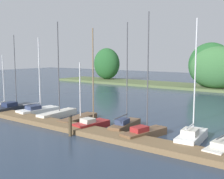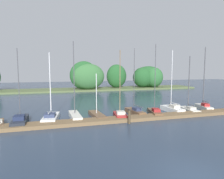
{
  "view_description": "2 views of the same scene",
  "coord_description": "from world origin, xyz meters",
  "px_view_note": "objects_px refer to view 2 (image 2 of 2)",
  "views": [
    {
      "loc": [
        13.85,
        -3.53,
        5.59
      ],
      "look_at": [
        2.22,
        12.35,
        3.13
      ],
      "focal_mm": 45.11,
      "sensor_mm": 36.0,
      "label": 1
    },
    {
      "loc": [
        -6.5,
        -7.74,
        5.41
      ],
      "look_at": [
        -0.54,
        12.96,
        3.16
      ],
      "focal_mm": 31.07,
      "sensor_mm": 36.0,
      "label": 2
    }
  ],
  "objects_px": {
    "mooring_piling_1": "(129,117)",
    "sailboat_10": "(203,106)",
    "sailboat_2": "(51,117)",
    "sailboat_3": "(75,115)",
    "sailboat_4": "(97,115)",
    "sailboat_1": "(20,120)",
    "sailboat_8": "(172,108)",
    "sailboat_5": "(120,114)",
    "sailboat_7": "(155,111)",
    "sailboat_6": "(134,111)",
    "sailboat_9": "(189,108)"
  },
  "relations": [
    {
      "from": "sailboat_10",
      "to": "sailboat_4",
      "type": "bearing_deg",
      "value": 104.36
    },
    {
      "from": "sailboat_8",
      "to": "sailboat_10",
      "type": "xyz_separation_m",
      "value": [
        4.93,
        0.03,
        0.11
      ]
    },
    {
      "from": "sailboat_8",
      "to": "sailboat_3",
      "type": "bearing_deg",
      "value": 85.54
    },
    {
      "from": "sailboat_3",
      "to": "sailboat_7",
      "type": "bearing_deg",
      "value": -97.96
    },
    {
      "from": "mooring_piling_1",
      "to": "sailboat_2",
      "type": "bearing_deg",
      "value": 155.33
    },
    {
      "from": "sailboat_4",
      "to": "sailboat_5",
      "type": "relative_size",
      "value": 0.66
    },
    {
      "from": "mooring_piling_1",
      "to": "sailboat_9",
      "type": "bearing_deg",
      "value": 18.37
    },
    {
      "from": "sailboat_2",
      "to": "sailboat_10",
      "type": "relative_size",
      "value": 0.86
    },
    {
      "from": "sailboat_4",
      "to": "sailboat_9",
      "type": "distance_m",
      "value": 11.92
    },
    {
      "from": "sailboat_3",
      "to": "sailboat_9",
      "type": "bearing_deg",
      "value": -94.73
    },
    {
      "from": "sailboat_5",
      "to": "sailboat_9",
      "type": "bearing_deg",
      "value": -78.19
    },
    {
      "from": "sailboat_6",
      "to": "sailboat_7",
      "type": "relative_size",
      "value": 0.95
    },
    {
      "from": "sailboat_9",
      "to": "sailboat_10",
      "type": "bearing_deg",
      "value": -71.87
    },
    {
      "from": "sailboat_1",
      "to": "sailboat_4",
      "type": "xyz_separation_m",
      "value": [
        7.93,
        0.79,
        -0.14
      ]
    },
    {
      "from": "mooring_piling_1",
      "to": "sailboat_1",
      "type": "bearing_deg",
      "value": 164.51
    },
    {
      "from": "sailboat_5",
      "to": "mooring_piling_1",
      "type": "bearing_deg",
      "value": -168.64
    },
    {
      "from": "sailboat_8",
      "to": "sailboat_2",
      "type": "bearing_deg",
      "value": 86.09
    },
    {
      "from": "sailboat_5",
      "to": "sailboat_8",
      "type": "relative_size",
      "value": 0.96
    },
    {
      "from": "sailboat_4",
      "to": "sailboat_10",
      "type": "xyz_separation_m",
      "value": [
        14.72,
        0.03,
        0.28
      ]
    },
    {
      "from": "sailboat_7",
      "to": "sailboat_10",
      "type": "distance_m",
      "value": 7.91
    },
    {
      "from": "sailboat_4",
      "to": "sailboat_6",
      "type": "height_order",
      "value": "sailboat_6"
    },
    {
      "from": "sailboat_9",
      "to": "sailboat_6",
      "type": "bearing_deg",
      "value": 91.13
    },
    {
      "from": "sailboat_2",
      "to": "sailboat_8",
      "type": "distance_m",
      "value": 14.81
    },
    {
      "from": "sailboat_8",
      "to": "sailboat_9",
      "type": "bearing_deg",
      "value": -110.11
    },
    {
      "from": "sailboat_2",
      "to": "sailboat_3",
      "type": "relative_size",
      "value": 0.85
    },
    {
      "from": "sailboat_3",
      "to": "sailboat_6",
      "type": "xyz_separation_m",
      "value": [
        7.15,
        0.08,
        0.0
      ]
    },
    {
      "from": "sailboat_10",
      "to": "sailboat_2",
      "type": "bearing_deg",
      "value": 104.95
    },
    {
      "from": "sailboat_3",
      "to": "sailboat_4",
      "type": "distance_m",
      "value": 2.5
    },
    {
      "from": "sailboat_7",
      "to": "sailboat_8",
      "type": "xyz_separation_m",
      "value": [
        2.92,
        0.93,
        0.02
      ]
    },
    {
      "from": "sailboat_5",
      "to": "sailboat_3",
      "type": "bearing_deg",
      "value": 84.98
    },
    {
      "from": "sailboat_8",
      "to": "mooring_piling_1",
      "type": "distance_m",
      "value": 8.14
    },
    {
      "from": "sailboat_5",
      "to": "sailboat_2",
      "type": "bearing_deg",
      "value": 90.53
    },
    {
      "from": "sailboat_4",
      "to": "sailboat_7",
      "type": "relative_size",
      "value": 0.59
    },
    {
      "from": "sailboat_2",
      "to": "sailboat_9",
      "type": "relative_size",
      "value": 1.01
    },
    {
      "from": "mooring_piling_1",
      "to": "sailboat_4",
      "type": "bearing_deg",
      "value": 124.62
    },
    {
      "from": "sailboat_2",
      "to": "sailboat_10",
      "type": "height_order",
      "value": "sailboat_10"
    },
    {
      "from": "sailboat_2",
      "to": "sailboat_1",
      "type": "bearing_deg",
      "value": 108.22
    },
    {
      "from": "mooring_piling_1",
      "to": "sailboat_10",
      "type": "bearing_deg",
      "value": 16.98
    },
    {
      "from": "sailboat_3",
      "to": "mooring_piling_1",
      "type": "height_order",
      "value": "sailboat_3"
    },
    {
      "from": "sailboat_9",
      "to": "mooring_piling_1",
      "type": "xyz_separation_m",
      "value": [
        -9.36,
        -3.11,
        0.3
      ]
    },
    {
      "from": "sailboat_6",
      "to": "sailboat_4",
      "type": "bearing_deg",
      "value": 83.44
    },
    {
      "from": "sailboat_5",
      "to": "sailboat_7",
      "type": "relative_size",
      "value": 0.9
    },
    {
      "from": "sailboat_3",
      "to": "sailboat_6",
      "type": "height_order",
      "value": "sailboat_3"
    },
    {
      "from": "sailboat_1",
      "to": "sailboat_3",
      "type": "bearing_deg",
      "value": -84.67
    },
    {
      "from": "sailboat_5",
      "to": "sailboat_6",
      "type": "height_order",
      "value": "sailboat_6"
    },
    {
      "from": "sailboat_4",
      "to": "sailboat_5",
      "type": "distance_m",
      "value": 2.69
    },
    {
      "from": "sailboat_7",
      "to": "mooring_piling_1",
      "type": "height_order",
      "value": "sailboat_7"
    },
    {
      "from": "sailboat_8",
      "to": "sailboat_9",
      "type": "relative_size",
      "value": 1.11
    },
    {
      "from": "sailboat_1",
      "to": "sailboat_10",
      "type": "height_order",
      "value": "sailboat_10"
    },
    {
      "from": "sailboat_10",
      "to": "mooring_piling_1",
      "type": "bearing_deg",
      "value": 121.23
    }
  ]
}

